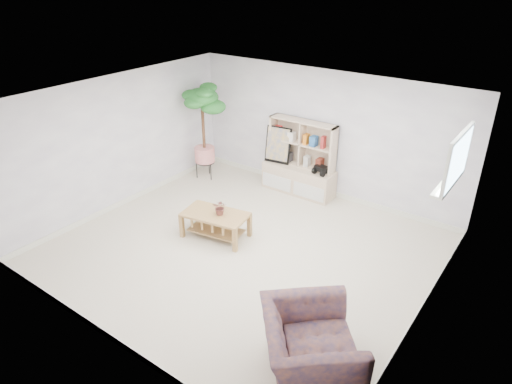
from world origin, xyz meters
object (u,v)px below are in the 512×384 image
Objects in this scene: coffee_table at (216,225)px; floor_tree at (204,133)px; armchair at (310,344)px; storage_unit at (299,158)px.

floor_tree is at bearing 125.42° from coffee_table.
coffee_table is 0.93× the size of armchair.
coffee_table is 2.50m from floor_tree.
storage_unit is 2.03m from floor_tree.
armchair reaches higher than coffee_table.
storage_unit is 1.27× the size of armchair.
floor_tree is (-1.70, 1.66, 0.77)m from coffee_table.
armchair is at bearing -40.52° from coffee_table.
storage_unit is at bearing 15.68° from floor_tree.
coffee_table is at bearing -44.42° from floor_tree.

